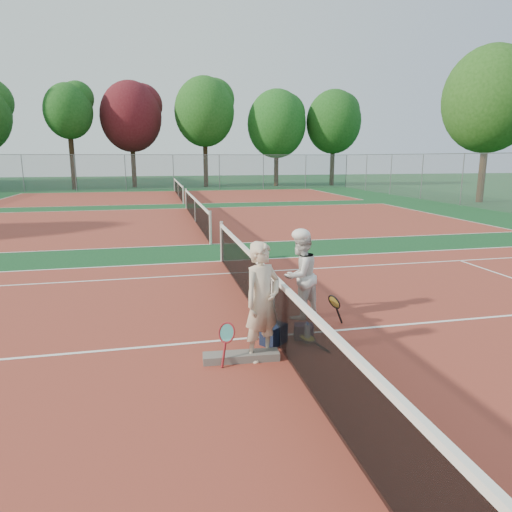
# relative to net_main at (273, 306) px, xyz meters

# --- Properties ---
(ground) EXTENTS (130.00, 130.00, 0.00)m
(ground) POSITION_rel_net_main_xyz_m (0.00, 0.00, -0.51)
(ground) COLOR #103D1D
(ground) RESTS_ON ground
(court_main) EXTENTS (23.77, 10.97, 0.01)m
(court_main) POSITION_rel_net_main_xyz_m (0.00, 0.00, -0.51)
(court_main) COLOR maroon
(court_main) RESTS_ON ground
(court_far_a) EXTENTS (23.77, 10.97, 0.01)m
(court_far_a) POSITION_rel_net_main_xyz_m (0.00, 13.50, -0.51)
(court_far_a) COLOR maroon
(court_far_a) RESTS_ON ground
(court_far_b) EXTENTS (23.77, 10.97, 0.01)m
(court_far_b) POSITION_rel_net_main_xyz_m (0.00, 27.00, -0.51)
(court_far_b) COLOR maroon
(court_far_b) RESTS_ON ground
(net_main) EXTENTS (0.10, 10.98, 1.02)m
(net_main) POSITION_rel_net_main_xyz_m (0.00, 0.00, 0.00)
(net_main) COLOR black
(net_main) RESTS_ON ground
(net_far_a) EXTENTS (0.10, 10.98, 1.02)m
(net_far_a) POSITION_rel_net_main_xyz_m (0.00, 13.50, 0.00)
(net_far_a) COLOR black
(net_far_a) RESTS_ON ground
(net_far_b) EXTENTS (0.10, 10.98, 1.02)m
(net_far_b) POSITION_rel_net_main_xyz_m (0.00, 27.00, 0.00)
(net_far_b) COLOR black
(net_far_b) RESTS_ON ground
(fence_back) EXTENTS (32.00, 0.06, 3.00)m
(fence_back) POSITION_rel_net_main_xyz_m (0.00, 34.00, 0.99)
(fence_back) COLOR slate
(fence_back) RESTS_ON ground
(player_a) EXTENTS (0.73, 0.65, 1.68)m
(player_a) POSITION_rel_net_main_xyz_m (-0.35, -0.74, 0.33)
(player_a) COLOR beige
(player_a) RESTS_ON ground
(player_b) EXTENTS (0.94, 0.89, 1.53)m
(player_b) POSITION_rel_net_main_xyz_m (0.69, 0.77, 0.25)
(player_b) COLOR white
(player_b) RESTS_ON ground
(racket_red) EXTENTS (0.37, 0.36, 0.57)m
(racket_red) POSITION_rel_net_main_xyz_m (-0.86, -0.78, -0.23)
(racket_red) COLOR maroon
(racket_red) RESTS_ON ground
(racket_black_held) EXTENTS (0.39, 0.37, 0.55)m
(racket_black_held) POSITION_rel_net_main_xyz_m (1.11, 0.21, -0.24)
(racket_black_held) COLOR black
(racket_black_held) RESTS_ON ground
(racket_spare) EXTENTS (0.50, 0.66, 0.12)m
(racket_spare) POSITION_rel_net_main_xyz_m (0.45, -0.39, -0.45)
(racket_spare) COLOR black
(racket_spare) RESTS_ON ground
(sports_bag_navy) EXTENTS (0.46, 0.44, 0.30)m
(sports_bag_navy) POSITION_rel_net_main_xyz_m (-0.06, -0.28, -0.36)
(sports_bag_navy) COLOR black
(sports_bag_navy) RESTS_ON ground
(sports_bag_purple) EXTENTS (0.33, 0.27, 0.24)m
(sports_bag_purple) POSITION_rel_net_main_xyz_m (0.44, -0.21, -0.39)
(sports_bag_purple) COLOR black
(sports_bag_purple) RESTS_ON ground
(net_cover_canvas) EXTENTS (1.08, 0.32, 0.11)m
(net_cover_canvas) POSITION_rel_net_main_xyz_m (-0.65, -0.75, -0.45)
(net_cover_canvas) COLOR #5F5B56
(net_cover_canvas) RESTS_ON ground
(water_bottle) EXTENTS (0.09, 0.09, 0.30)m
(water_bottle) POSITION_rel_net_main_xyz_m (0.45, -0.37, -0.36)
(water_bottle) COLOR #C9E5FF
(water_bottle) RESTS_ON ground
(tree_back_1) EXTENTS (4.09, 4.09, 9.00)m
(tree_back_1) POSITION_rel_net_main_xyz_m (-8.57, 36.74, 6.09)
(tree_back_1) COLOR #382314
(tree_back_1) RESTS_ON ground
(tree_back_maroon) EXTENTS (5.55, 5.55, 9.62)m
(tree_back_maroon) POSITION_rel_net_main_xyz_m (-3.47, 38.44, 5.90)
(tree_back_maroon) COLOR #382314
(tree_back_maroon) RESTS_ON ground
(tree_back_3) EXTENTS (5.58, 5.58, 10.14)m
(tree_back_3) POSITION_rel_net_main_xyz_m (3.23, 37.81, 6.40)
(tree_back_3) COLOR #382314
(tree_back_3) RESTS_ON ground
(tree_back_4) EXTENTS (5.63, 5.63, 9.16)m
(tree_back_4) POSITION_rel_net_main_xyz_m (10.11, 37.41, 5.39)
(tree_back_4) COLOR #382314
(tree_back_4) RESTS_ON ground
(tree_back_5) EXTENTS (5.34, 5.34, 9.25)m
(tree_back_5) POSITION_rel_net_main_xyz_m (15.81, 37.08, 5.65)
(tree_back_5) COLOR #382314
(tree_back_5) RESTS_ON ground
(tree_right_1) EXTENTS (5.53, 5.53, 9.38)m
(tree_right_1) POSITION_rel_net_main_xyz_m (18.37, 18.58, 5.67)
(tree_right_1) COLOR #382314
(tree_right_1) RESTS_ON ground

